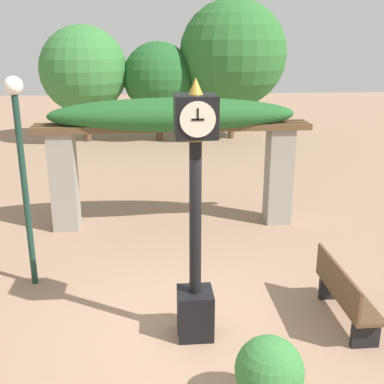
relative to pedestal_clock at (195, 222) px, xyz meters
name	(u,v)px	position (x,y,z in m)	size (l,w,h in m)	color
ground_plane	(189,334)	(-0.08, 0.02, -1.67)	(60.00, 60.00, 0.00)	#9E7A60
pedestal_clock	(195,222)	(0.00, 0.00, 0.00)	(0.51, 0.55, 3.48)	black
pergola	(173,130)	(-0.08, 4.15, 0.44)	(5.72, 1.13, 2.76)	gray
potted_plant_near_right	(269,373)	(0.67, -1.46, -1.20)	(0.76, 0.76, 0.87)	#B26B4C
park_bench	(344,294)	(2.15, 0.15, -1.23)	(0.42, 1.56, 0.89)	brown
lamp_post	(21,150)	(-2.54, 1.69, 0.61)	(0.28, 0.28, 3.39)	#19382D
tree_line	(179,62)	(0.64, 13.53, 1.35)	(9.52, 4.18, 5.41)	brown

